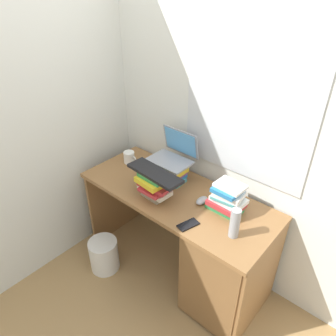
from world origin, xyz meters
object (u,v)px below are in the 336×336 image
(book_stack_tall, at_px, (170,171))
(cell_phone, at_px, (188,225))
(computer_mouse, at_px, (202,200))
(wastebasket, at_px, (104,255))
(book_stack_side, at_px, (227,198))
(keyboard, at_px, (155,173))
(water_bottle, at_px, (235,223))
(mug, at_px, (129,157))
(laptop, at_px, (174,153))
(book_stack_keyboard_riser, at_px, (155,185))
(desk, at_px, (214,256))

(book_stack_tall, distance_m, cell_phone, 0.52)
(computer_mouse, height_order, wastebasket, computer_mouse)
(book_stack_side, relative_size, computer_mouse, 2.33)
(keyboard, xyz_separation_m, water_bottle, (0.61, 0.03, -0.10))
(mug, bearing_deg, book_stack_tall, 3.34)
(laptop, bearing_deg, cell_phone, -40.51)
(computer_mouse, bearing_deg, book_stack_side, 13.57)
(book_stack_keyboard_riser, distance_m, mug, 0.52)
(water_bottle, xyz_separation_m, cell_phone, (-0.26, -0.11, -0.09))
(book_stack_side, bearing_deg, mug, -179.88)
(laptop, relative_size, keyboard, 0.74)
(mug, bearing_deg, laptop, 10.65)
(desk, height_order, cell_phone, cell_phone)
(book_stack_tall, bearing_deg, book_stack_side, -2.50)
(desk, height_order, mug, mug)
(desk, relative_size, book_stack_keyboard_riser, 5.72)
(book_stack_tall, bearing_deg, mug, -176.66)
(book_stack_keyboard_riser, xyz_separation_m, computer_mouse, (0.29, 0.16, -0.08))
(keyboard, bearing_deg, book_stack_side, 28.33)
(computer_mouse, relative_size, wastebasket, 0.37)
(keyboard, distance_m, cell_phone, 0.41)
(keyboard, bearing_deg, book_stack_tall, 109.63)
(water_bottle, xyz_separation_m, wastebasket, (-0.97, -0.29, -0.73))
(book_stack_tall, relative_size, wastebasket, 0.86)
(book_stack_keyboard_riser, bearing_deg, cell_phone, -12.67)
(desk, height_order, book_stack_keyboard_riser, book_stack_keyboard_riser)
(book_stack_tall, relative_size, mug, 1.90)
(book_stack_side, xyz_separation_m, laptop, (-0.52, 0.08, 0.11))
(mug, bearing_deg, computer_mouse, -2.90)
(water_bottle, bearing_deg, book_stack_tall, 163.75)
(book_stack_tall, xyz_separation_m, book_stack_keyboard_riser, (0.06, -0.22, 0.02))
(desk, xyz_separation_m, mug, (-0.94, 0.10, 0.40))
(book_stack_tall, bearing_deg, wastebasket, -121.28)
(book_stack_side, distance_m, computer_mouse, 0.19)
(keyboard, relative_size, water_bottle, 2.13)
(desk, relative_size, wastebasket, 5.20)
(water_bottle, bearing_deg, computer_mouse, 157.87)
(book_stack_side, xyz_separation_m, wastebasket, (-0.81, -0.46, -0.73))
(cell_phone, bearing_deg, book_stack_tall, 159.33)
(book_stack_tall, relative_size, book_stack_keyboard_riser, 0.94)
(desk, distance_m, book_stack_side, 0.46)
(desk, distance_m, wastebasket, 0.94)
(computer_mouse, bearing_deg, book_stack_keyboard_riser, -150.62)
(laptop, relative_size, mug, 2.43)
(book_stack_keyboard_riser, distance_m, wastebasket, 0.85)
(laptop, bearing_deg, water_bottle, -20.29)
(book_stack_side, relative_size, laptop, 0.78)
(book_stack_keyboard_riser, relative_size, wastebasket, 0.91)
(laptop, height_order, computer_mouse, laptop)
(water_bottle, relative_size, wastebasket, 0.70)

